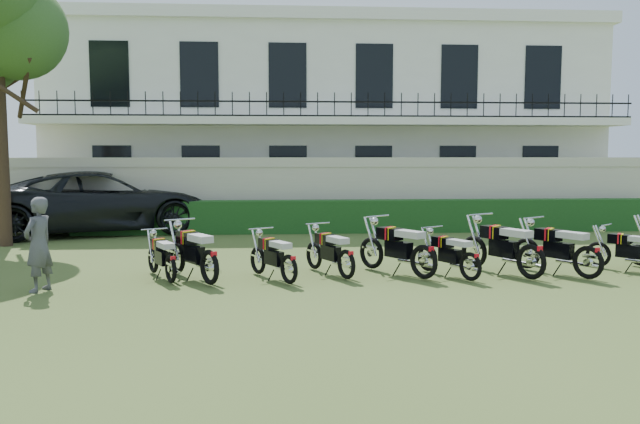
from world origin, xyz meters
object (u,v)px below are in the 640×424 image
object	(u,v)px
motorcycle_0	(171,262)
motorcycle_2	(289,262)
motorcycle_1	(209,258)
motorcycle_6	(532,253)
motorcycle_7	(589,254)
motorcycle_5	(471,259)
motorcycle_3	(346,257)
motorcycle_4	(424,253)
suv	(103,202)
inspector	(39,244)

from	to	relation	value
motorcycle_0	motorcycle_2	xyz separation A→B (m)	(2.19, -0.24, 0.01)
motorcycle_1	motorcycle_6	xyz separation A→B (m)	(6.07, 0.10, 0.02)
motorcycle_1	motorcycle_7	distance (m)	7.17
motorcycle_5	motorcycle_7	size ratio (longest dim) A/B	0.88
motorcycle_7	motorcycle_3	bearing A→B (deg)	143.86
motorcycle_7	motorcycle_4	bearing A→B (deg)	143.74
motorcycle_2	motorcycle_7	bearing A→B (deg)	-29.90
motorcycle_3	motorcycle_5	size ratio (longest dim) A/B	1.07
suv	inspector	size ratio (longest dim) A/B	4.07
motorcycle_1	motorcycle_5	distance (m)	4.88
motorcycle_7	inspector	world-z (taller)	inspector
motorcycle_0	motorcycle_2	size ratio (longest dim) A/B	1.00
motorcycle_7	motorcycle_0	bearing A→B (deg)	146.33
inspector	motorcycle_3	bearing A→B (deg)	116.87
motorcycle_2	motorcycle_3	xyz separation A→B (m)	(1.10, 0.37, 0.02)
motorcycle_2	motorcycle_7	size ratio (longest dim) A/B	0.87
motorcycle_2	suv	bearing A→B (deg)	94.04
motorcycle_6	motorcycle_4	bearing A→B (deg)	146.25
motorcycle_0	motorcycle_1	world-z (taller)	motorcycle_1
motorcycle_1	motorcycle_7	size ratio (longest dim) A/B	1.00
motorcycle_6	motorcycle_3	bearing A→B (deg)	146.77
motorcycle_3	suv	xyz separation A→B (m)	(-6.68, 7.70, 0.49)
motorcycle_3	motorcycle_4	bearing A→B (deg)	-30.23
motorcycle_1	inspector	distance (m)	2.97
motorcycle_0	motorcycle_7	size ratio (longest dim) A/B	0.88
motorcycle_3	suv	distance (m)	10.21
motorcycle_7	motorcycle_1	bearing A→B (deg)	148.07
motorcycle_4	inspector	bearing A→B (deg)	147.82
motorcycle_0	inspector	distance (m)	2.28
motorcycle_5	suv	distance (m)	12.06
motorcycle_2	motorcycle_6	bearing A→B (deg)	-29.19
suv	inspector	world-z (taller)	suv
motorcycle_5	motorcycle_7	bearing A→B (deg)	-29.18
motorcycle_2	motorcycle_3	world-z (taller)	motorcycle_3
motorcycle_1	motorcycle_3	world-z (taller)	motorcycle_1
motorcycle_6	suv	size ratio (longest dim) A/B	0.28
motorcycle_1	motorcycle_0	bearing A→B (deg)	128.93
motorcycle_4	suv	distance (m)	11.29
motorcycle_3	motorcycle_2	bearing A→B (deg)	171.83
inspector	suv	bearing A→B (deg)	-151.11
motorcycle_5	motorcycle_1	bearing A→B (deg)	151.41
motorcycle_0	motorcycle_3	distance (m)	3.30
motorcycle_0	motorcycle_4	bearing A→B (deg)	-26.57
inspector	motorcycle_7	bearing A→B (deg)	112.39
motorcycle_2	motorcycle_4	xyz separation A→B (m)	(2.58, 0.28, 0.09)
motorcycle_5	inspector	world-z (taller)	inspector
motorcycle_3	suv	size ratio (longest dim) A/B	0.24
motorcycle_7	motorcycle_2	bearing A→B (deg)	148.29
motorcycle_6	motorcycle_7	bearing A→B (deg)	-31.36
motorcycle_3	inspector	size ratio (longest dim) A/B	0.99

